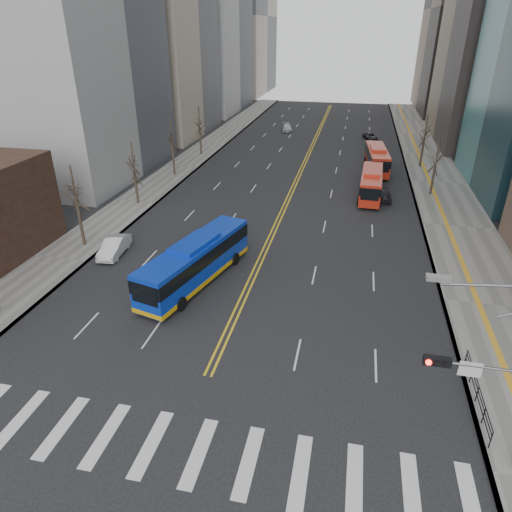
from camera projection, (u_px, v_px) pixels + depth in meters
ground at (175, 448)px, 21.35m from camera, size 220.00×220.00×0.00m
sidewalk_right at (438, 182)px, 57.23m from camera, size 7.00×130.00×0.15m
sidewalk_left at (182, 167)px, 63.67m from camera, size 5.00×130.00×0.15m
crosswalk at (175, 448)px, 21.35m from camera, size 26.70×4.00×0.01m
centerline at (308, 156)px, 69.29m from camera, size 0.55×100.00×0.01m
signal_mast at (507, 383)px, 18.29m from camera, size 5.37×0.37×9.39m
pedestrian_railing at (478, 391)px, 23.50m from camera, size 0.06×6.06×1.02m
street_trees at (225, 155)px, 50.63m from camera, size 35.20×47.20×7.60m
blue_bus at (196, 261)px, 34.41m from camera, size 5.49×12.20×3.48m
red_bus_near at (371, 182)px, 51.87m from camera, size 2.80×9.84×3.13m
red_bus_far at (377, 158)px, 61.21m from camera, size 3.23×10.38×3.27m
car_white at (114, 247)px, 39.10m from camera, size 1.91×4.48×1.44m
car_dark_mid at (384, 195)px, 51.33m from camera, size 1.69×3.70×1.23m
car_silver at (287, 128)px, 85.22m from camera, size 2.68×4.56×1.24m
car_dark_far at (370, 136)px, 78.80m from camera, size 2.92×4.34×1.10m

